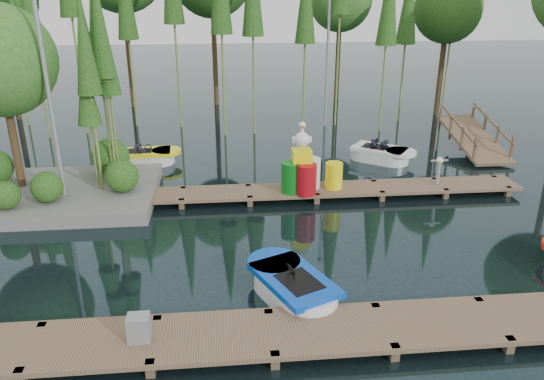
{
  "coord_description": "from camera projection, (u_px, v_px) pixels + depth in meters",
  "views": [
    {
      "loc": [
        -0.79,
        -12.59,
        6.36
      ],
      "look_at": [
        0.5,
        0.5,
        1.1
      ],
      "focal_mm": 35.0,
      "sensor_mm": 36.0,
      "label": 1
    }
  ],
  "objects": [
    {
      "name": "boat_yellow_far",
      "position": [
        146.0,
        157.0,
        19.47
      ],
      "size": [
        2.44,
        1.2,
        1.19
      ],
      "rotation": [
        0.0,
        0.0,
        -0.3
      ],
      "color": "white",
      "rests_on": "ground"
    },
    {
      "name": "island",
      "position": [
        29.0,
        96.0,
        15.35
      ],
      "size": [
        6.2,
        4.2,
        6.75
      ],
      "color": "slate",
      "rests_on": "ground"
    },
    {
      "name": "lamp_rear",
      "position": [
        328.0,
        30.0,
        23.01
      ],
      "size": [
        0.3,
        0.3,
        7.25
      ],
      "color": "gray",
      "rests_on": "ground"
    },
    {
      "name": "ground_plane",
      "position": [
        255.0,
        236.0,
        14.06
      ],
      "size": [
        90.0,
        90.0,
        0.0
      ],
      "primitive_type": "plane",
      "color": "#192B30"
    },
    {
      "name": "near_dock",
      "position": [
        272.0,
        334.0,
        9.82
      ],
      "size": [
        18.0,
        1.5,
        0.5
      ],
      "color": "brown",
      "rests_on": "ground"
    },
    {
      "name": "ramp",
      "position": [
        473.0,
        137.0,
        20.67
      ],
      "size": [
        1.5,
        3.94,
        1.49
      ],
      "color": "brown",
      "rests_on": "ground"
    },
    {
      "name": "drum_cluster",
      "position": [
        303.0,
        171.0,
        16.03
      ],
      "size": [
        1.25,
        1.15,
        2.16
      ],
      "color": "#0B6816",
      "rests_on": "far_dock"
    },
    {
      "name": "boat_white_far",
      "position": [
        381.0,
        154.0,
        19.76
      ],
      "size": [
        2.66,
        2.36,
        1.17
      ],
      "rotation": [
        0.0,
        0.0,
        0.07
      ],
      "color": "white",
      "rests_on": "ground"
    },
    {
      "name": "seagull_post",
      "position": [
        439.0,
        166.0,
        16.58
      ],
      "size": [
        0.56,
        0.3,
        0.9
      ],
      "color": "gray",
      "rests_on": "far_dock"
    },
    {
      "name": "lamp_island",
      "position": [
        44.0,
        62.0,
        14.29
      ],
      "size": [
        0.3,
        0.3,
        7.25
      ],
      "color": "gray",
      "rests_on": "ground"
    },
    {
      "name": "utility_cabinet",
      "position": [
        139.0,
        328.0,
        9.49
      ],
      "size": [
        0.4,
        0.34,
        0.49
      ],
      "primitive_type": "cube",
      "color": "gray",
      "rests_on": "near_dock"
    },
    {
      "name": "far_dock",
      "position": [
        282.0,
        192.0,
        16.38
      ],
      "size": [
        15.0,
        1.2,
        0.5
      ],
      "color": "brown",
      "rests_on": "ground"
    },
    {
      "name": "boat_blue",
      "position": [
        293.0,
        288.0,
        11.23
      ],
      "size": [
        2.14,
        2.87,
        0.88
      ],
      "rotation": [
        0.0,
        0.0,
        0.42
      ],
      "color": "white",
      "rests_on": "ground"
    },
    {
      "name": "yellow_barrel",
      "position": [
        334.0,
        175.0,
        16.35
      ],
      "size": [
        0.54,
        0.54,
        0.81
      ],
      "primitive_type": "cylinder",
      "color": "#FFF40D",
      "rests_on": "far_dock"
    }
  ]
}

